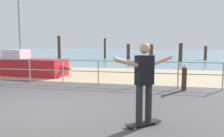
# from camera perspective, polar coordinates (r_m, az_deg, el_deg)

# --- Properties ---
(ground_plane) EXTENTS (24.00, 10.00, 0.04)m
(ground_plane) POSITION_cam_1_polar(r_m,az_deg,el_deg) (5.42, -21.16, -12.64)
(ground_plane) COLOR #474444
(ground_plane) RESTS_ON ground
(beach_strip) EXTENTS (24.00, 6.00, 0.04)m
(beach_strip) POSITION_cam_1_polar(r_m,az_deg,el_deg) (12.69, -0.62, -1.47)
(beach_strip) COLOR tan
(beach_strip) RESTS_ON ground
(sea_surface) EXTENTS (72.00, 50.00, 0.04)m
(sea_surface) POSITION_cam_1_polar(r_m,az_deg,el_deg) (40.37, 8.66, 3.81)
(sea_surface) COLOR slate
(sea_surface) RESTS_ON ground
(railing_fence) EXTENTS (12.63, 0.05, 1.05)m
(railing_fence) POSITION_cam_1_polar(r_m,az_deg,el_deg) (9.81, -12.32, 0.19)
(railing_fence) COLOR #9EA0A5
(railing_fence) RESTS_ON ground
(sailboat) EXTENTS (5.03, 1.78, 4.40)m
(sailboat) POSITION_cam_1_polar(r_m,az_deg,el_deg) (12.91, -20.33, 0.58)
(sailboat) COLOR #B21E23
(sailboat) RESTS_ON ground
(skateboard) EXTENTS (0.73, 0.69, 0.08)m
(skateboard) POSITION_cam_1_polar(r_m,az_deg,el_deg) (4.89, 7.97, -13.51)
(skateboard) COLOR black
(skateboard) RESTS_ON ground
(skateboarder) EXTENTS (1.13, 1.04, 1.65)m
(skateboarder) POSITION_cam_1_polar(r_m,az_deg,el_deg) (4.66, 8.15, -2.44)
(skateboarder) COLOR #26262B
(skateboarder) RESTS_ON skateboard
(bollard_short) EXTENTS (0.18, 0.18, 0.84)m
(bollard_short) POSITION_cam_1_polar(r_m,az_deg,el_deg) (8.63, 17.72, -2.65)
(bollard_short) COLOR #422D1E
(bollard_short) RESTS_ON ground
(seagull) EXTENTS (0.15, 0.49, 0.18)m
(seagull) POSITION_cam_1_polar(r_m,az_deg,el_deg) (8.55, 17.84, 0.63)
(seagull) COLOR white
(seagull) RESTS_ON bollard_short
(groyne_post_0) EXTENTS (0.28, 0.28, 2.39)m
(groyne_post_0) POSITION_cam_1_polar(r_m,az_deg,el_deg) (20.86, -13.17, 4.72)
(groyne_post_0) COLOR #422D1E
(groyne_post_0) RESTS_ON ground
(groyne_post_1) EXTENTS (0.24, 0.24, 2.31)m
(groyne_post_1) POSITION_cam_1_polar(r_m,az_deg,el_deg) (25.56, -1.81, 5.05)
(groyne_post_1) COLOR #422D1E
(groyne_post_1) RESTS_ON ground
(groyne_post_2) EXTENTS (0.37, 0.37, 1.68)m
(groyne_post_2) POSITION_cam_1_polar(r_m,az_deg,el_deg) (25.01, 4.14, 4.29)
(groyne_post_2) COLOR #422D1E
(groyne_post_2) RESTS_ON ground
(groyne_post_3) EXTENTS (0.35, 0.35, 1.63)m
(groyne_post_3) POSITION_cam_1_polar(r_m,az_deg,el_deg) (20.98, 9.84, 3.76)
(groyne_post_3) COLOR #422D1E
(groyne_post_3) RESTS_ON ground
(groyne_post_4) EXTENTS (0.35, 0.35, 1.76)m
(groyne_post_4) POSITION_cam_1_polar(r_m,az_deg,el_deg) (22.44, 16.89, 3.90)
(groyne_post_4) COLOR #422D1E
(groyne_post_4) RESTS_ON ground
(groyne_post_5) EXTENTS (0.28, 0.28, 1.48)m
(groyne_post_5) POSITION_cam_1_polar(r_m,az_deg,el_deg) (25.42, 22.49, 3.63)
(groyne_post_5) COLOR #422D1E
(groyne_post_5) RESTS_ON ground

